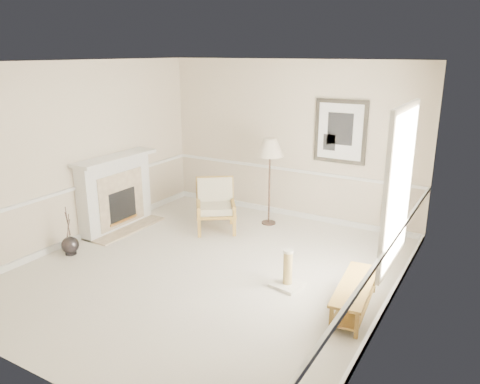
{
  "coord_description": "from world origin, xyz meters",
  "views": [
    {
      "loc": [
        3.49,
        -5.07,
        3.03
      ],
      "look_at": [
        0.12,
        0.7,
        1.01
      ],
      "focal_mm": 35.0,
      "sensor_mm": 36.0,
      "label": 1
    }
  ],
  "objects_px": {
    "armchair": "(216,202)",
    "scratching_post": "(288,275)",
    "floor_vase": "(70,246)",
    "floor_lamp": "(270,150)",
    "bench": "(355,293)"
  },
  "relations": [
    {
      "from": "bench",
      "to": "scratching_post",
      "type": "relative_size",
      "value": 2.38
    },
    {
      "from": "floor_vase",
      "to": "bench",
      "type": "bearing_deg",
      "value": 8.01
    },
    {
      "from": "armchair",
      "to": "floor_vase",
      "type": "bearing_deg",
      "value": -158.47
    },
    {
      "from": "scratching_post",
      "to": "bench",
      "type": "bearing_deg",
      "value": -8.64
    },
    {
      "from": "floor_vase",
      "to": "scratching_post",
      "type": "bearing_deg",
      "value": 12.65
    },
    {
      "from": "armchair",
      "to": "scratching_post",
      "type": "bearing_deg",
      "value": -69.23
    },
    {
      "from": "armchair",
      "to": "scratching_post",
      "type": "height_order",
      "value": "armchair"
    },
    {
      "from": "armchair",
      "to": "scratching_post",
      "type": "relative_size",
      "value": 1.83
    },
    {
      "from": "floor_vase",
      "to": "armchair",
      "type": "bearing_deg",
      "value": 57.31
    },
    {
      "from": "armchair",
      "to": "floor_lamp",
      "type": "xyz_separation_m",
      "value": [
        0.71,
        0.68,
        0.89
      ]
    },
    {
      "from": "floor_vase",
      "to": "scratching_post",
      "type": "relative_size",
      "value": 1.47
    },
    {
      "from": "armchair",
      "to": "scratching_post",
      "type": "xyz_separation_m",
      "value": [
        2.01,
        -1.33,
        -0.31
      ]
    },
    {
      "from": "floor_lamp",
      "to": "bench",
      "type": "relative_size",
      "value": 1.24
    },
    {
      "from": "floor_lamp",
      "to": "scratching_post",
      "type": "xyz_separation_m",
      "value": [
        1.3,
        -2.01,
        -1.21
      ]
    },
    {
      "from": "floor_lamp",
      "to": "scratching_post",
      "type": "distance_m",
      "value": 2.68
    }
  ]
}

